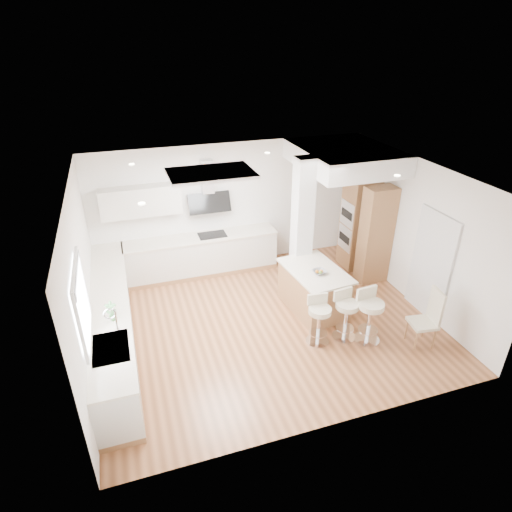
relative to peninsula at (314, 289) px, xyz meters
name	(u,v)px	position (x,y,z in m)	size (l,w,h in m)	color
ground	(267,322)	(-1.01, -0.16, -0.44)	(6.00, 6.00, 0.00)	#A0623B
ceiling	(267,322)	(-1.01, -0.16, -0.44)	(6.00, 5.00, 0.02)	white
wall_back	(230,206)	(-1.01, 2.34, 0.96)	(6.00, 0.04, 2.80)	white
wall_left	(83,285)	(-4.01, -0.16, 0.96)	(0.04, 5.00, 2.80)	white
wall_right	(415,234)	(1.99, -0.16, 0.96)	(0.04, 5.00, 2.80)	white
skylight	(211,173)	(-1.80, 0.44, 2.33)	(4.10, 2.10, 0.06)	silver
window_left	(81,300)	(-3.96, -1.06, 1.26)	(0.06, 1.28, 1.07)	silver
doorway_right	(431,266)	(1.97, -0.76, 0.56)	(0.05, 1.00, 2.10)	#4D463C
counter_left	(113,323)	(-3.71, 0.07, 0.02)	(0.63, 4.50, 1.35)	#A17045
counter_back	(194,246)	(-1.92, 2.06, 0.26)	(3.62, 0.63, 2.50)	#A17045
pillar	(302,227)	(0.04, 0.79, 0.96)	(0.35, 0.35, 2.80)	silver
soffit	(344,157)	(1.09, 1.24, 2.16)	(1.78, 2.20, 0.40)	white
oven_column	(365,228)	(1.67, 1.07, 0.61)	(0.63, 1.21, 2.10)	#A17045
peninsula	(314,289)	(0.00, 0.00, 0.00)	(1.08, 1.51, 0.93)	#A17045
bar_stool_a	(319,318)	(-0.35, -0.95, 0.07)	(0.45, 0.45, 0.91)	white
bar_stool_b	(346,313)	(0.14, -0.98, 0.08)	(0.47, 0.47, 0.93)	white
bar_stool_c	(369,313)	(0.48, -1.18, 0.13)	(0.50, 0.50, 1.01)	white
dining_chair	(429,316)	(1.39, -1.57, 0.13)	(0.47, 0.47, 1.07)	beige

